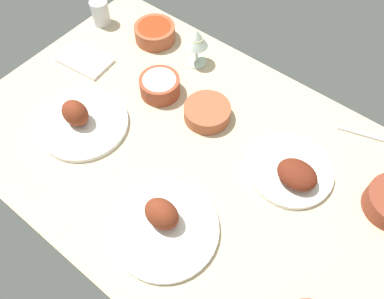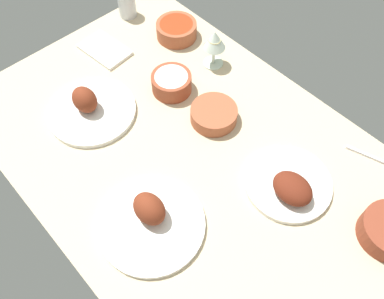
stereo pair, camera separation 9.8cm
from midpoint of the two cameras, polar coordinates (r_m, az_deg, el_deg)
dining_table at (r=119.45cm, az=2.33°, el=-1.20°), size 140.00×90.00×4.00cm
plate_center_main at (r=128.13cm, az=-12.49°, el=5.80°), size 28.07×28.07×9.77cm
plate_far_side at (r=105.41cm, az=-3.32°, el=-10.28°), size 28.68×28.68×9.47cm
plate_near_viewer at (r=114.16cm, az=16.39°, el=-5.16°), size 24.70×24.70×7.67cm
bowl_cream at (r=130.73cm, az=-0.83°, el=9.58°), size 13.23×13.23×6.16cm
bowl_pasta at (r=123.61cm, az=5.44°, el=5.01°), size 14.75×14.75×4.70cm
bowl_sauce at (r=149.98cm, az=-0.32°, el=16.90°), size 14.80×14.80×5.74cm
wine_glass at (r=135.36cm, az=5.40°, el=15.21°), size 7.60×7.60×14.00cm
water_tumbler at (r=159.89cm, az=-7.61°, el=20.00°), size 6.68×6.68×9.37cm
folded_napkin at (r=148.16cm, az=-10.65°, el=13.94°), size 19.03×13.12×1.20cm
fork_loose at (r=130.40cm, az=27.09°, el=-1.36°), size 17.55×6.31×0.80cm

